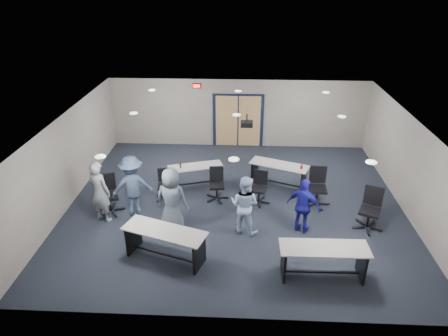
{
  "coord_description": "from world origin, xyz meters",
  "views": [
    {
      "loc": [
        0.17,
        -10.46,
        6.44
      ],
      "look_at": [
        -0.32,
        -0.3,
        1.35
      ],
      "focal_mm": 32.0,
      "sensor_mm": 36.0,
      "label": 1
    }
  ],
  "objects_px": {
    "person_plaid": "(172,200)",
    "person_back": "(132,186)",
    "chair_back_b": "(217,184)",
    "chair_loose_right": "(370,210)",
    "table_front_right": "(323,257)",
    "chair_back_c": "(259,188)",
    "chair_back_d": "(318,187)",
    "chair_back_a": "(165,185)",
    "person_gray": "(100,192)",
    "table_front_left": "(165,239)",
    "person_navy": "(304,206)",
    "table_back_right": "(279,171)",
    "person_lightblue": "(245,205)",
    "chair_loose_left": "(109,195)",
    "table_back_left": "(195,172)"
  },
  "relations": [
    {
      "from": "table_front_right",
      "to": "person_navy",
      "type": "bearing_deg",
      "value": 97.03
    },
    {
      "from": "chair_back_b",
      "to": "table_back_right",
      "type": "bearing_deg",
      "value": 20.97
    },
    {
      "from": "person_gray",
      "to": "chair_back_a",
      "type": "bearing_deg",
      "value": -118.2
    },
    {
      "from": "table_back_right",
      "to": "chair_back_b",
      "type": "height_order",
      "value": "chair_back_b"
    },
    {
      "from": "table_back_left",
      "to": "chair_back_d",
      "type": "height_order",
      "value": "chair_back_d"
    },
    {
      "from": "table_front_left",
      "to": "chair_back_a",
      "type": "xyz_separation_m",
      "value": [
        -0.53,
        2.83,
        -0.08
      ]
    },
    {
      "from": "chair_back_d",
      "to": "chair_loose_right",
      "type": "relative_size",
      "value": 1.0
    },
    {
      "from": "chair_back_b",
      "to": "chair_loose_right",
      "type": "distance_m",
      "value": 4.46
    },
    {
      "from": "chair_back_a",
      "to": "person_gray",
      "type": "height_order",
      "value": "person_gray"
    },
    {
      "from": "chair_back_d",
      "to": "chair_loose_right",
      "type": "xyz_separation_m",
      "value": [
        1.22,
        -1.18,
        0.0
      ]
    },
    {
      "from": "person_plaid",
      "to": "person_back",
      "type": "bearing_deg",
      "value": -17.97
    },
    {
      "from": "person_plaid",
      "to": "person_lightblue",
      "type": "distance_m",
      "value": 1.95
    },
    {
      "from": "chair_back_b",
      "to": "person_plaid",
      "type": "xyz_separation_m",
      "value": [
        -1.09,
        -1.63,
        0.4
      ]
    },
    {
      "from": "table_front_right",
      "to": "chair_back_a",
      "type": "xyz_separation_m",
      "value": [
        -4.25,
        3.28,
        -0.07
      ]
    },
    {
      "from": "chair_back_a",
      "to": "chair_back_c",
      "type": "distance_m",
      "value": 2.89
    },
    {
      "from": "table_front_left",
      "to": "person_back",
      "type": "bearing_deg",
      "value": 141.95
    },
    {
      "from": "table_front_right",
      "to": "chair_back_c",
      "type": "bearing_deg",
      "value": 112.42
    },
    {
      "from": "chair_back_c",
      "to": "chair_loose_right",
      "type": "relative_size",
      "value": 0.84
    },
    {
      "from": "chair_back_a",
      "to": "person_navy",
      "type": "distance_m",
      "value": 4.3
    },
    {
      "from": "table_front_left",
      "to": "person_plaid",
      "type": "distance_m",
      "value": 1.33
    },
    {
      "from": "table_front_right",
      "to": "person_plaid",
      "type": "bearing_deg",
      "value": 154.63
    },
    {
      "from": "chair_back_c",
      "to": "person_lightblue",
      "type": "xyz_separation_m",
      "value": [
        -0.44,
        -1.5,
        0.33
      ]
    },
    {
      "from": "chair_back_d",
      "to": "person_gray",
      "type": "bearing_deg",
      "value": -166.93
    },
    {
      "from": "table_front_left",
      "to": "chair_back_c",
      "type": "relative_size",
      "value": 2.16
    },
    {
      "from": "chair_back_a",
      "to": "chair_loose_left",
      "type": "distance_m",
      "value": 1.69
    },
    {
      "from": "chair_loose_left",
      "to": "person_back",
      "type": "relative_size",
      "value": 0.63
    },
    {
      "from": "chair_back_a",
      "to": "chair_back_c",
      "type": "xyz_separation_m",
      "value": [
        2.89,
        -0.07,
        0.01
      ]
    },
    {
      "from": "table_front_left",
      "to": "chair_back_b",
      "type": "bearing_deg",
      "value": 89.04
    },
    {
      "from": "table_back_left",
      "to": "person_back",
      "type": "distance_m",
      "value": 2.41
    },
    {
      "from": "chair_back_b",
      "to": "chair_back_d",
      "type": "xyz_separation_m",
      "value": [
        3.03,
        -0.18,
        0.08
      ]
    },
    {
      "from": "table_back_left",
      "to": "table_back_right",
      "type": "xyz_separation_m",
      "value": [
        2.73,
        0.16,
        0.03
      ]
    },
    {
      "from": "person_plaid",
      "to": "person_back",
      "type": "distance_m",
      "value": 1.43
    },
    {
      "from": "table_back_left",
      "to": "chair_back_d",
      "type": "relative_size",
      "value": 1.56
    },
    {
      "from": "chair_loose_left",
      "to": "person_navy",
      "type": "relative_size",
      "value": 0.73
    },
    {
      "from": "person_navy",
      "to": "person_back",
      "type": "xyz_separation_m",
      "value": [
        -4.76,
        0.65,
        0.12
      ]
    },
    {
      "from": "chair_back_a",
      "to": "person_navy",
      "type": "bearing_deg",
      "value": -28.37
    },
    {
      "from": "person_navy",
      "to": "table_front_left",
      "type": "bearing_deg",
      "value": 49.4
    },
    {
      "from": "table_front_left",
      "to": "table_front_right",
      "type": "height_order",
      "value": "table_front_left"
    },
    {
      "from": "table_back_right",
      "to": "person_back",
      "type": "xyz_separation_m",
      "value": [
        -4.32,
        -1.92,
        0.39
      ]
    },
    {
      "from": "chair_back_a",
      "to": "person_lightblue",
      "type": "bearing_deg",
      "value": -40.5
    },
    {
      "from": "chair_back_b",
      "to": "chair_loose_left",
      "type": "bearing_deg",
      "value": -169.83
    },
    {
      "from": "chair_back_d",
      "to": "person_plaid",
      "type": "relative_size",
      "value": 0.65
    },
    {
      "from": "table_front_right",
      "to": "chair_back_d",
      "type": "relative_size",
      "value": 1.7
    },
    {
      "from": "person_lightblue",
      "to": "person_back",
      "type": "height_order",
      "value": "person_back"
    },
    {
      "from": "chair_loose_left",
      "to": "chair_back_b",
      "type": "bearing_deg",
      "value": -4.71
    },
    {
      "from": "chair_back_c",
      "to": "table_back_right",
      "type": "bearing_deg",
      "value": 73.06
    },
    {
      "from": "table_front_left",
      "to": "person_navy",
      "type": "height_order",
      "value": "person_navy"
    },
    {
      "from": "table_front_right",
      "to": "person_lightblue",
      "type": "distance_m",
      "value": 2.51
    },
    {
      "from": "person_plaid",
      "to": "person_lightblue",
      "type": "bearing_deg",
      "value": -169.0
    },
    {
      "from": "table_front_left",
      "to": "chair_loose_right",
      "type": "xyz_separation_m",
      "value": [
        5.32,
        1.54,
        0.03
      ]
    }
  ]
}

